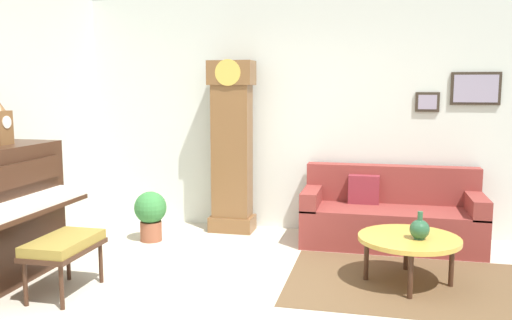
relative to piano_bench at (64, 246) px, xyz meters
The scene contains 10 objects.
ground_plane 1.56m from the piano_bench, ahead, with size 6.40×6.00×0.10m, color beige.
wall_back 3.11m from the piano_bench, 59.48° to the left, with size 5.30×0.13×2.80m.
area_rug 2.96m from the piano_bench, 17.19° to the left, with size 2.10×1.50×0.01m, color brown.
piano_bench is the anchor object (origin of this frame).
grandfather_clock 2.45m from the piano_bench, 69.67° to the left, with size 0.52×0.34×2.03m.
couch 3.39m from the piano_bench, 38.14° to the left, with size 1.90×0.80×0.84m.
coffee_table 2.94m from the piano_bench, 17.53° to the left, with size 0.88×0.88×0.42m.
mantel_clock 1.25m from the piano_bench, 160.00° to the left, with size 0.13×0.18×0.38m.
green_jug 3.00m from the piano_bench, 16.08° to the left, with size 0.17×0.17×0.24m.
potted_plant 1.62m from the piano_bench, 88.24° to the left, with size 0.36×0.36×0.56m.
Camera 1 is at (1.03, -3.96, 1.71)m, focal length 37.52 mm.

